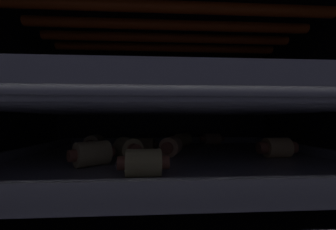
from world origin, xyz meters
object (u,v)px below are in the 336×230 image
Objects in this scene: baking_tray_lower at (171,158)px; pig_in_blanket_upper_1 at (125,98)px; pig_in_blanket_lower_5 at (94,143)px; oven_rack_lower at (171,164)px; baking_tray_upper at (171,104)px; pig_in_blanket_upper_6 at (134,77)px; pig_in_blanket_upper_4 at (277,96)px; pig_in_blanket_lower_1 at (144,163)px; pig_in_blanket_upper_0 at (232,87)px; oven_rack_upper at (171,110)px; pig_in_blanket_lower_6 at (144,145)px; pig_in_blanket_upper_7 at (94,98)px; pig_in_blanket_lower_7 at (212,139)px; pig_in_blanket_upper_3 at (57,92)px; pig_in_blanket_lower_8 at (128,149)px; pig_in_blanket_lower_3 at (171,146)px; pig_in_blanket_upper_2 at (154,101)px; pig_in_blanket_upper_5 at (258,92)px; heating_element at (171,25)px; pig_in_blanket_lower_0 at (92,154)px; pig_in_blanket_lower_4 at (182,140)px; pig_in_blanket_lower_2 at (277,148)px.

pig_in_blanket_upper_1 reaches higher than baking_tray_lower.
baking_tray_lower is 15.26cm from pig_in_blanket_lower_5.
oven_rack_lower is 1.16× the size of baking_tray_upper.
pig_in_blanket_upper_4 is at bearing 29.37° from pig_in_blanket_upper_6.
pig_in_blanket_upper_4 is at bearing 31.35° from pig_in_blanket_lower_1.
pig_in_blanket_upper_0 is (11.84, 6.51, 8.99)cm from pig_in_blanket_lower_1.
pig_in_blanket_lower_6 is at bearing 136.71° from oven_rack_upper.
oven_rack_upper is at bearing -23.23° from pig_in_blanket_lower_5.
pig_in_blanket_upper_7 is at bearing 115.70° from pig_in_blanket_upper_6.
baking_tray_upper is (-10.87, -15.17, 7.17)cm from pig_in_blanket_lower_7.
pig_in_blanket_lower_7 is 1.09× the size of pig_in_blanket_upper_3.
oven_rack_lower is 9.09× the size of pig_in_blanket_upper_1.
pig_in_blanket_lower_6 is at bearing 74.76° from pig_in_blanket_lower_8.
baking_tray_upper is (4.67, -4.40, 7.22)cm from pig_in_blanket_lower_6.
pig_in_blanket_lower_6 is 18.53cm from pig_in_blanket_upper_6.
pig_in_blanket_lower_3 is 14.59cm from pig_in_blanket_upper_1.
pig_in_blanket_upper_2 is (-13.80, -2.01, 8.82)cm from pig_in_blanket_lower_7.
pig_in_blanket_upper_5 reaches higher than pig_in_blanket_lower_7.
pig_in_blanket_lower_0 is at bearing -147.48° from heating_element.
pig_in_blanket_upper_6 reaches higher than pig_in_blanket_lower_5.
pig_in_blanket_lower_5 is 30.63cm from pig_in_blanket_upper_5.
heating_element reaches higher than pig_in_blanket_lower_4.
baking_tray_lower is 7.80× the size of pig_in_blanket_lower_3.
pig_in_blanket_upper_2 is (-6.40, 0.97, 8.71)cm from pig_in_blanket_lower_4.
pig_in_blanket_lower_5 is 11.35cm from pig_in_blanket_lower_8.
pig_in_blanket_lower_1 reaches higher than oven_rack_lower.
heating_element is 8.21× the size of pig_in_blanket_upper_7.
pig_in_blanket_lower_2 is at bearing 9.08° from pig_in_blanket_lower_0.
oven_rack_upper is at bearing 22.28° from pig_in_blanket_lower_8.
pig_in_blanket_lower_7 is 0.13× the size of baking_tray_upper.
pig_in_blanket_upper_4 is at bearing 2.59° from pig_in_blanket_upper_3.
pig_in_blanket_lower_8 is (-17.48, -17.87, 0.29)cm from pig_in_blanket_lower_7.
pig_in_blanket_upper_3 reaches higher than pig_in_blanket_lower_7.
pig_in_blanket_upper_6 is (-0.19, -16.17, 9.06)cm from pig_in_blanket_lower_6.
pig_in_blanket_lower_3 is at bearing 68.11° from pig_in_blanket_upper_6.
oven_rack_lower is 9.30× the size of pig_in_blanket_lower_2.
pig_in_blanket_lower_0 is 18.28cm from pig_in_blanket_upper_7.
pig_in_blanket_lower_8 is at bearing -157.72° from oven_rack_upper.
pig_in_blanket_lower_0 is 12.77cm from pig_in_blanket_lower_3.
pig_in_blanket_upper_4 is at bearing -59.12° from pig_in_blanket_lower_7.
pig_in_blanket_upper_3 is at bearing 139.71° from pig_in_blanket_lower_1.
pig_in_blanket_upper_4 is (23.63, -2.76, 8.85)cm from pig_in_blanket_lower_6.
pig_in_blanket_upper_6 is (-4.86, -11.77, -11.14)cm from heating_element.
baking_tray_upper is 14.95cm from pig_in_blanket_upper_5.
oven_rack_upper is 10.30cm from pig_in_blanket_upper_0.
pig_in_blanket_upper_2 is 12.61cm from pig_in_blanket_upper_7.
heating_element reaches higher than pig_in_blanket_lower_7.
pig_in_blanket_upper_6 is (9.05, -17.74, 8.82)cm from pig_in_blanket_lower_5.
pig_in_blanket_upper_2 is 1.16× the size of pig_in_blanket_upper_5.
pig_in_blanket_lower_8 is at bearing -154.82° from pig_in_blanket_lower_3.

